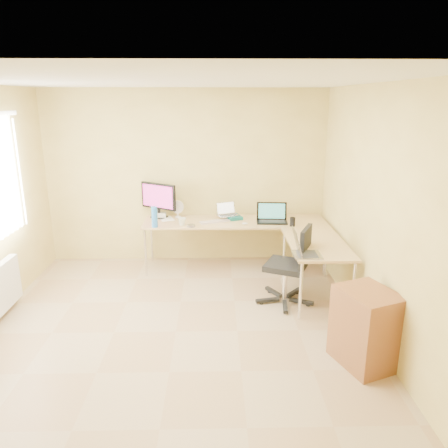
{
  "coord_description": "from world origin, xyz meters",
  "views": [
    {
      "loc": [
        0.44,
        -4.15,
        2.44
      ],
      "look_at": [
        0.55,
        1.1,
        0.9
      ],
      "focal_mm": 34.29,
      "sensor_mm": 36.0,
      "label": 1
    }
  ],
  "objects_px": {
    "mug": "(182,222)",
    "cabinet": "(366,329)",
    "laptop_black": "(272,213)",
    "desk_fan": "(178,210)",
    "monitor": "(159,200)",
    "laptop_center": "(228,209)",
    "keyboard": "(215,221)",
    "desk_main": "(235,244)",
    "laptop_return": "(308,245)",
    "desk_return": "(315,269)",
    "water_bottle": "(154,217)",
    "office_chair": "(286,264)"
  },
  "relations": [
    {
      "from": "desk_return",
      "to": "laptop_center",
      "type": "distance_m",
      "value": 1.63
    },
    {
      "from": "laptop_center",
      "to": "cabinet",
      "type": "distance_m",
      "value": 2.89
    },
    {
      "from": "desk_main",
      "to": "laptop_black",
      "type": "distance_m",
      "value": 0.74
    },
    {
      "from": "laptop_center",
      "to": "office_chair",
      "type": "xyz_separation_m",
      "value": [
        0.67,
        -1.26,
        -0.37
      ]
    },
    {
      "from": "laptop_black",
      "to": "desk_fan",
      "type": "distance_m",
      "value": 1.41
    },
    {
      "from": "office_chair",
      "to": "cabinet",
      "type": "xyz_separation_m",
      "value": [
        0.55,
        -1.31,
        -0.14
      ]
    },
    {
      "from": "desk_return",
      "to": "mug",
      "type": "bearing_deg",
      "value": 155.5
    },
    {
      "from": "monitor",
      "to": "keyboard",
      "type": "xyz_separation_m",
      "value": [
        0.83,
        -0.27,
        -0.25
      ]
    },
    {
      "from": "laptop_center",
      "to": "office_chair",
      "type": "bearing_deg",
      "value": -84.78
    },
    {
      "from": "mug",
      "to": "water_bottle",
      "type": "relative_size",
      "value": 0.38
    },
    {
      "from": "water_bottle",
      "to": "laptop_return",
      "type": "relative_size",
      "value": 0.78
    },
    {
      "from": "desk_main",
      "to": "keyboard",
      "type": "relative_size",
      "value": 6.1
    },
    {
      "from": "desk_return",
      "to": "laptop_black",
      "type": "distance_m",
      "value": 1.13
    },
    {
      "from": "desk_main",
      "to": "desk_return",
      "type": "bearing_deg",
      "value": -45.73
    },
    {
      "from": "monitor",
      "to": "desk_fan",
      "type": "distance_m",
      "value": 0.31
    },
    {
      "from": "monitor",
      "to": "laptop_center",
      "type": "bearing_deg",
      "value": 27.67
    },
    {
      "from": "laptop_black",
      "to": "mug",
      "type": "relative_size",
      "value": 3.86
    },
    {
      "from": "mug",
      "to": "laptop_black",
      "type": "bearing_deg",
      "value": 5.34
    },
    {
      "from": "laptop_center",
      "to": "laptop_black",
      "type": "bearing_deg",
      "value": -40.91
    },
    {
      "from": "desk_return",
      "to": "laptop_black",
      "type": "xyz_separation_m",
      "value": [
        -0.44,
        0.91,
        0.5
      ]
    },
    {
      "from": "laptop_return",
      "to": "monitor",
      "type": "bearing_deg",
      "value": 49.18
    },
    {
      "from": "monitor",
      "to": "cabinet",
      "type": "bearing_deg",
      "value": -17.29
    },
    {
      "from": "monitor",
      "to": "cabinet",
      "type": "height_order",
      "value": "monitor"
    },
    {
      "from": "mug",
      "to": "water_bottle",
      "type": "bearing_deg",
      "value": -167.02
    },
    {
      "from": "mug",
      "to": "desk_fan",
      "type": "distance_m",
      "value": 0.43
    },
    {
      "from": "keyboard",
      "to": "laptop_return",
      "type": "xyz_separation_m",
      "value": [
        1.05,
        -1.39,
        0.11
      ]
    },
    {
      "from": "monitor",
      "to": "water_bottle",
      "type": "bearing_deg",
      "value": -57.59
    },
    {
      "from": "mug",
      "to": "keyboard",
      "type": "bearing_deg",
      "value": 17.0
    },
    {
      "from": "laptop_center",
      "to": "water_bottle",
      "type": "relative_size",
      "value": 1.02
    },
    {
      "from": "monitor",
      "to": "mug",
      "type": "relative_size",
      "value": 5.47
    },
    {
      "from": "office_chair",
      "to": "laptop_black",
      "type": "bearing_deg",
      "value": 116.45
    },
    {
      "from": "keyboard",
      "to": "water_bottle",
      "type": "bearing_deg",
      "value": 173.02
    },
    {
      "from": "laptop_return",
      "to": "cabinet",
      "type": "xyz_separation_m",
      "value": [
        0.37,
        -0.99,
        -0.49
      ]
    },
    {
      "from": "desk_return",
      "to": "laptop_center",
      "type": "xyz_separation_m",
      "value": [
        -1.08,
        1.12,
        0.51
      ]
    },
    {
      "from": "monitor",
      "to": "desk_fan",
      "type": "bearing_deg",
      "value": 32.41
    },
    {
      "from": "laptop_black",
      "to": "desk_fan",
      "type": "xyz_separation_m",
      "value": [
        -1.38,
        0.29,
        -0.02
      ]
    },
    {
      "from": "monitor",
      "to": "laptop_black",
      "type": "xyz_separation_m",
      "value": [
        1.66,
        -0.29,
        -0.13
      ]
    },
    {
      "from": "office_chair",
      "to": "monitor",
      "type": "bearing_deg",
      "value": 165.83
    },
    {
      "from": "monitor",
      "to": "keyboard",
      "type": "relative_size",
      "value": 1.41
    },
    {
      "from": "keyboard",
      "to": "desk_main",
      "type": "bearing_deg",
      "value": -8.64
    },
    {
      "from": "desk_return",
      "to": "cabinet",
      "type": "distance_m",
      "value": 1.46
    },
    {
      "from": "laptop_black",
      "to": "desk_fan",
      "type": "height_order",
      "value": "laptop_black"
    },
    {
      "from": "desk_main",
      "to": "desk_return",
      "type": "distance_m",
      "value": 1.4
    },
    {
      "from": "mug",
      "to": "cabinet",
      "type": "height_order",
      "value": "mug"
    },
    {
      "from": "laptop_return",
      "to": "office_chair",
      "type": "height_order",
      "value": "office_chair"
    },
    {
      "from": "laptop_return",
      "to": "office_chair",
      "type": "bearing_deg",
      "value": 30.51
    },
    {
      "from": "desk_return",
      "to": "desk_main",
      "type": "bearing_deg",
      "value": 134.27
    },
    {
      "from": "desk_return",
      "to": "desk_fan",
      "type": "height_order",
      "value": "desk_fan"
    },
    {
      "from": "monitor",
      "to": "office_chair",
      "type": "bearing_deg",
      "value": -6.04
    },
    {
      "from": "laptop_return",
      "to": "keyboard",
      "type": "bearing_deg",
      "value": 37.61
    }
  ]
}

